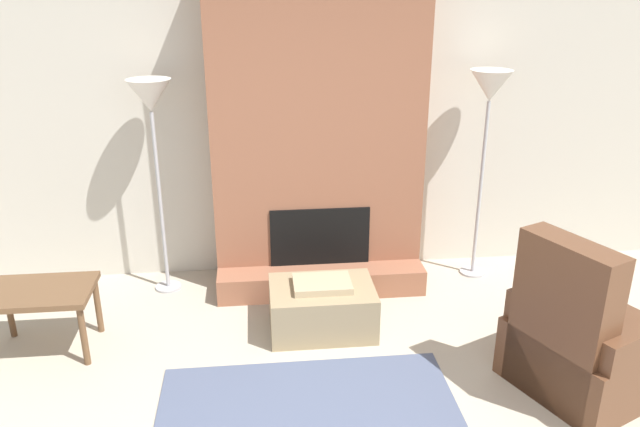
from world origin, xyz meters
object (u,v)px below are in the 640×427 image
object	(u,v)px
armchair	(584,344)
ottoman	(322,307)
side_table	(41,298)
floor_lamp_right	(489,97)
floor_lamp_left	(151,107)

from	to	relation	value
armchair	ottoman	bearing A→B (deg)	37.14
ottoman	side_table	world-z (taller)	side_table
ottoman	floor_lamp_right	bearing A→B (deg)	28.72
floor_lamp_right	floor_lamp_left	bearing A→B (deg)	180.00
armchair	side_table	bearing A→B (deg)	53.22
side_table	floor_lamp_right	world-z (taller)	floor_lamp_right
floor_lamp_right	side_table	bearing A→B (deg)	-165.85
armchair	side_table	xyz separation A→B (m)	(-3.45, 0.78, 0.10)
ottoman	side_table	xyz separation A→B (m)	(-1.91, -0.07, 0.22)
ottoman	armchair	bearing A→B (deg)	-28.75
armchair	floor_lamp_left	distance (m)	3.40
ottoman	armchair	world-z (taller)	armchair
floor_lamp_left	floor_lamp_right	size ratio (longest dim) A/B	0.98
side_table	floor_lamp_left	distance (m)	1.56
armchair	floor_lamp_left	world-z (taller)	floor_lamp_left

